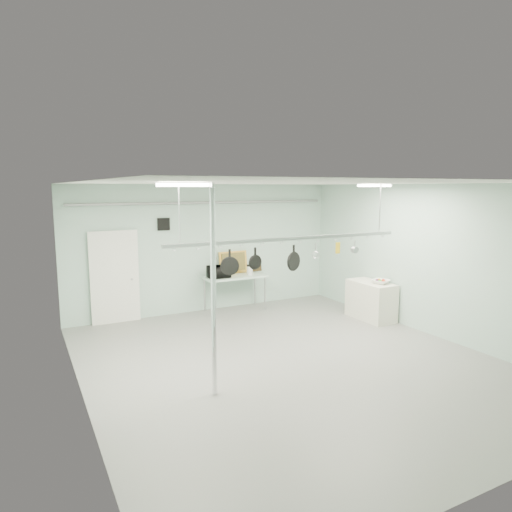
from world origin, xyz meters
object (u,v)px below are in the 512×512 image
microwave (219,272)px  pot_rack (291,237)px  coffee_canister (250,270)px  fruit_bowl (381,282)px  skillet_mid (255,258)px  skillet_left (230,262)px  chrome_pole (213,292)px  side_cabinet (371,301)px  prep_table (235,278)px  skillet_right (294,258)px

microwave → pot_rack: bearing=94.7°
coffee_canister → fruit_bowl: 3.26m
fruit_bowl → skillet_mid: 3.96m
microwave → skillet_left: skillet_left is taller
chrome_pole → fruit_bowl: (4.91, 1.76, -0.65)m
side_cabinet → skillet_left: (-4.18, -1.10, 1.42)m
chrome_pole → microwave: (1.84, 4.15, -0.55)m
microwave → coffee_canister: microwave is taller
chrome_pole → coffee_canister: (2.70, 4.15, -0.59)m
prep_table → skillet_right: (-0.34, -3.30, 1.01)m
microwave → coffee_canister: (0.86, -0.00, -0.04)m
side_cabinet → coffee_canister: 3.10m
side_cabinet → coffee_canister: (-2.15, 2.15, 0.56)m
prep_table → pot_rack: bearing=-96.9°
side_cabinet → pot_rack: bearing=-159.6°
chrome_pole → side_cabinet: chrome_pole is taller
pot_rack → skillet_right: pot_rack is taller
microwave → coffee_canister: 0.86m
coffee_canister → skillet_right: (-0.73, -3.25, 0.83)m
skillet_mid → pot_rack: bearing=-5.8°
fruit_bowl → pot_rack: bearing=-164.0°
chrome_pole → skillet_right: size_ratio=6.53×
microwave → skillet_right: (0.12, -3.25, 0.79)m
pot_rack → fruit_bowl: bearing=16.0°
microwave → fruit_bowl: bearing=145.7°
skillet_left → skillet_mid: size_ratio=1.16×
microwave → side_cabinet: bearing=148.1°
skillet_right → fruit_bowl: bearing=-3.9°
fruit_bowl → skillet_left: 4.42m
prep_table → skillet_mid: (-1.14, -3.30, 1.07)m
skillet_left → skillet_right: same height
microwave → skillet_left: size_ratio=1.23×
pot_rack → microwave: bearing=91.1°
pot_rack → coffee_canister: 3.56m
pot_rack → skillet_left: pot_rack is taller
coffee_canister → fruit_bowl: bearing=-47.2°
coffee_canister → pot_rack: bearing=-103.8°
chrome_pole → prep_table: size_ratio=2.00×
pot_rack → coffee_canister: bearing=76.2°
skillet_mid → side_cabinet: bearing=10.8°
fruit_bowl → skillet_right: bearing=-163.7°
pot_rack → coffee_canister: size_ratio=21.91×
microwave → skillet_mid: skillet_mid is taller
pot_rack → skillet_mid: bearing=180.0°
prep_table → fruit_bowl: 3.57m
chrome_pole → pot_rack: bearing=25.3°
side_cabinet → skillet_right: size_ratio=2.45×
side_cabinet → pot_rack: (-2.95, -1.10, 1.78)m
skillet_right → prep_table: bearing=63.9°
prep_table → microwave: bearing=-173.8°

